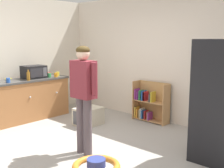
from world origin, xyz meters
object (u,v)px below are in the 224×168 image
at_px(bookshelf, 150,104).
at_px(amber_bottle, 28,76).
at_px(yellow_cup, 58,74).
at_px(pet_carrier, 88,116).
at_px(banana_bunch, 8,79).
at_px(standing_person, 84,90).
at_px(orange_cup, 56,75).
at_px(red_cup, 49,75).
at_px(refrigerator, 223,102).
at_px(blue_cup, 8,80).
at_px(green_cup, 49,75).
at_px(microwave, 34,72).
at_px(kitchen_counter, 23,100).

bearing_deg(bookshelf, amber_bottle, -135.34).
xyz_separation_m(bookshelf, yellow_cup, (-1.97, -0.95, 0.58)).
distance_m(bookshelf, pet_carrier, 1.35).
distance_m(bookshelf, banana_bunch, 3.06).
relative_size(bookshelf, amber_bottle, 3.46).
relative_size(standing_person, orange_cup, 17.69).
bearing_deg(red_cup, refrigerator, 2.63).
xyz_separation_m(banana_bunch, blue_cup, (0.30, -0.17, 0.02)).
relative_size(standing_person, green_cup, 17.69).
distance_m(banana_bunch, amber_bottle, 0.44).
relative_size(pet_carrier, orange_cup, 5.81).
xyz_separation_m(microwave, yellow_cup, (0.08, 0.59, -0.09)).
relative_size(refrigerator, microwave, 3.71).
distance_m(bookshelf, standing_person, 2.28).
xyz_separation_m(banana_bunch, amber_bottle, (0.35, 0.26, 0.07)).
distance_m(pet_carrier, banana_bunch, 1.88).
relative_size(kitchen_counter, blue_cup, 22.02).
height_order(microwave, green_cup, microwave).
xyz_separation_m(refrigerator, red_cup, (-3.97, -0.18, 0.06)).
bearing_deg(blue_cup, microwave, 103.82).
distance_m(refrigerator, amber_bottle, 3.88).
xyz_separation_m(banana_bunch, green_cup, (0.27, 0.85, 0.02)).
distance_m(kitchen_counter, yellow_cup, 1.02).
bearing_deg(kitchen_counter, orange_cup, 73.49).
bearing_deg(amber_bottle, blue_cup, -96.21).
xyz_separation_m(pet_carrier, amber_bottle, (-1.07, -0.71, 0.82)).
relative_size(bookshelf, green_cup, 8.95).
xyz_separation_m(standing_person, blue_cup, (-2.18, -0.07, -0.07)).
distance_m(refrigerator, microwave, 4.05).
bearing_deg(green_cup, yellow_cup, 102.42).
xyz_separation_m(kitchen_counter, blue_cup, (0.18, -0.40, 0.50)).
bearing_deg(yellow_cup, green_cup, -77.58).
height_order(bookshelf, yellow_cup, yellow_cup).
distance_m(microwave, red_cup, 0.38).
distance_m(amber_bottle, blue_cup, 0.44).
bearing_deg(microwave, standing_person, -15.02).
height_order(standing_person, amber_bottle, standing_person).
bearing_deg(amber_bottle, bookshelf, 44.66).
xyz_separation_m(standing_person, banana_bunch, (-2.48, 0.09, -0.08)).
bearing_deg(microwave, yellow_cup, 82.22).
bearing_deg(amber_bottle, green_cup, 97.74).
distance_m(pet_carrier, blue_cup, 1.77).
bearing_deg(microwave, red_cup, 83.05).
height_order(refrigerator, amber_bottle, refrigerator).
relative_size(kitchen_counter, microwave, 4.36).
xyz_separation_m(refrigerator, banana_bunch, (-4.14, -1.09, 0.04)).
height_order(refrigerator, banana_bunch, refrigerator).
bearing_deg(microwave, kitchen_counter, -91.18).
bearing_deg(yellow_cup, blue_cup, -85.86).
distance_m(banana_bunch, green_cup, 0.89).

